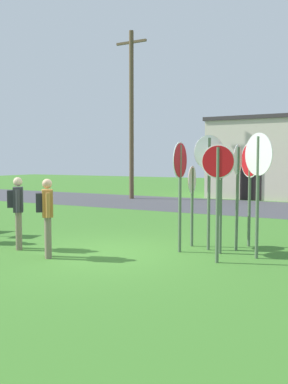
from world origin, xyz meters
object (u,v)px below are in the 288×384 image
Objects in this scene: stop_sign_rear_right at (209,171)px; person_with_sunhat at (17,208)px; stop_sign_tallest at (192,192)px; stop_sign_leaning_right at (250,175)px; person_in_teal at (47,212)px; stop_sign_low_front at (221,180)px; stop_sign_center_cluster at (237,179)px; utility_pole at (131,112)px; stop_sign_far_back at (180,176)px; stop_sign_nearest at (218,183)px; stop_sign_rear_left at (258,171)px.

stop_sign_rear_right is 1.57× the size of person_with_sunhat.
stop_sign_tallest is 4.14m from person_with_sunhat.
person_in_teal is at bearing -135.77° from stop_sign_leaning_right.
person_in_teal is (-3.10, -2.20, -0.67)m from stop_sign_low_front.
stop_sign_center_cluster reaches higher than stop_sign_low_front.
utility_pole reaches higher than person_in_teal.
stop_sign_far_back is 1.35m from stop_sign_center_cluster.
stop_sign_center_cluster is (1.10, 0.06, 0.34)m from stop_sign_tallest.
utility_pole is at bearing 131.14° from stop_sign_center_cluster.
stop_sign_center_cluster is (9.18, -10.50, -2.98)m from utility_pole.
stop_sign_nearest is 2.00m from stop_sign_leaning_right.
stop_sign_rear_right is at bearing -51.45° from utility_pole.
stop_sign_rear_left is 5.51m from person_with_sunhat.
stop_sign_center_cluster is at bearing 39.62° from person_in_teal.
stop_sign_tallest is 3.48m from person_in_teal.
stop_sign_nearest reaches higher than person_with_sunhat.
stop_sign_rear_left is 1.71m from stop_sign_far_back.
stop_sign_low_front reaches higher than stop_sign_nearest.
stop_sign_tallest is at bearing 130.23° from stop_sign_nearest.
stop_sign_nearest is (1.10, -0.58, -0.11)m from stop_sign_far_back.
utility_pole is 13.71m from stop_sign_tallest.
stop_sign_leaning_right is at bearing 32.89° from person_with_sunhat.
stop_sign_far_back is (-1.70, -0.21, -0.13)m from stop_sign_rear_left.
stop_sign_rear_left is at bearing -15.24° from stop_sign_rear_right.
stop_sign_tallest is at bearing 152.27° from stop_sign_low_front.
person_in_teal is at bearing -144.58° from stop_sign_low_front.
stop_sign_far_back is (0.04, -0.76, 0.42)m from stop_sign_tallest.
stop_sign_nearest is 4.69m from person_with_sunhat.
stop_sign_leaning_right is at bearing 44.23° from person_in_teal.
person_with_sunhat is at bearing -152.00° from stop_sign_center_cluster.
stop_sign_center_cluster is (0.21, 0.53, 0.00)m from stop_sign_low_front.
stop_sign_far_back reaches higher than stop_sign_low_front.
stop_sign_nearest is 1.42× the size of person_with_sunhat.
stop_sign_far_back is 3.04m from person_in_teal.
stop_sign_rear_left is 4.56m from person_in_teal.
stop_sign_low_front is at bearing 105.60° from stop_sign_nearest.
person_with_sunhat is (-3.92, -2.12, -0.85)m from stop_sign_rear_right.
person_with_sunhat is (-4.54, -0.99, -0.64)m from stop_sign_nearest.
stop_sign_rear_right reaches higher than person_in_teal.
stop_sign_center_cluster reaches higher than person_with_sunhat.
person_in_teal is (-2.21, -2.67, -0.33)m from stop_sign_tallest.
stop_sign_rear_right is 1.57× the size of person_in_teal.
stop_sign_center_cluster is 1.45× the size of person_with_sunhat.
utility_pole is 14.26m from stop_sign_center_cluster.
stop_sign_tallest is 1.06m from stop_sign_low_front.
stop_sign_far_back is 1.04× the size of stop_sign_low_front.
stop_sign_leaning_right is at bearing 79.06° from stop_sign_center_cluster.
utility_pole is at bearing 109.91° from person_with_sunhat.
person_with_sunhat is (-3.44, -1.57, -0.74)m from stop_sign_far_back.
stop_sign_center_cluster is at bearing 68.87° from stop_sign_low_front.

